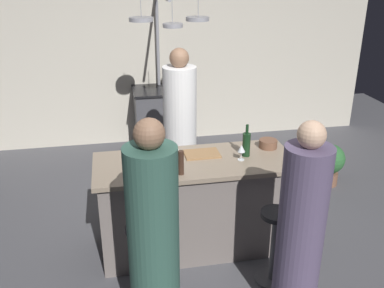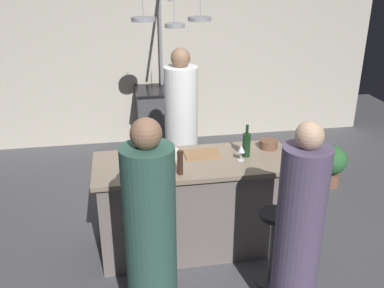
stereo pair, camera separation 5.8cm
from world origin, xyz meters
name	(u,v)px [view 2 (the right image)]	position (x,y,z in m)	size (l,w,h in m)	color
ground_plane	(195,245)	(0.00, 0.00, 0.00)	(9.00, 9.00, 0.00)	#4C4C51
back_wall	(160,54)	(0.00, 2.85, 1.30)	(6.40, 0.16, 2.60)	beige
kitchen_island	(195,204)	(0.00, 0.00, 0.45)	(1.80, 0.72, 0.90)	slate
stove_range	(164,119)	(0.00, 2.45, 0.45)	(0.80, 0.64, 0.89)	#47474C
chef	(181,131)	(0.03, 1.00, 0.80)	(0.36, 0.36, 1.72)	white
bar_stool_right	(273,244)	(0.55, -0.62, 0.38)	(0.28, 0.28, 0.68)	#4C4C51
guest_right	(298,234)	(0.57, -1.01, 0.74)	(0.34, 0.34, 1.59)	#594C6B
bar_stool_left	(142,259)	(-0.54, -0.62, 0.38)	(0.28, 0.28, 0.68)	#4C4C51
guest_left	(151,242)	(-0.48, -0.97, 0.77)	(0.35, 0.35, 1.67)	#33594C
overhead_pot_rack	(168,35)	(0.02, 1.96, 1.71)	(0.92, 1.28, 2.17)	gray
potted_plant	(332,163)	(1.85, 0.92, 0.30)	(0.36, 0.36, 0.52)	brown
cutting_board	(202,154)	(0.09, 0.12, 0.91)	(0.32, 0.22, 0.02)	#997047
pepper_mill	(180,163)	(-0.17, -0.24, 1.01)	(0.05, 0.05, 0.21)	#382319
wine_bottle_amber	(147,146)	(-0.41, 0.13, 1.02)	(0.07, 0.07, 0.32)	brown
wine_bottle_red	(246,144)	(0.48, 0.02, 1.02)	(0.07, 0.07, 0.30)	#143319
wine_bottle_dark	(138,157)	(-0.51, -0.11, 1.03)	(0.07, 0.07, 0.33)	black
wine_glass_near_right_guest	(168,158)	(-0.26, -0.13, 1.01)	(0.07, 0.07, 0.15)	silver
wine_glass_near_left_guest	(241,150)	(0.41, -0.06, 1.01)	(0.07, 0.07, 0.15)	silver
mixing_bowl_wooden	(269,144)	(0.74, 0.16, 0.94)	(0.17, 0.17, 0.08)	brown
mixing_bowl_ceramic	(168,153)	(-0.22, 0.13, 0.93)	(0.20, 0.20, 0.06)	silver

